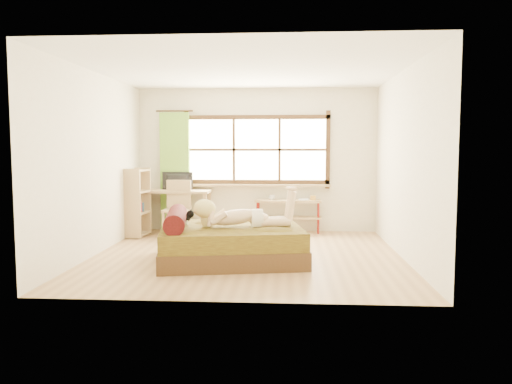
# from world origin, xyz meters

# --- Properties ---
(floor) EXTENTS (4.50, 4.50, 0.00)m
(floor) POSITION_xyz_m (0.00, 0.00, 0.00)
(floor) COLOR #9E754C
(floor) RESTS_ON ground
(ceiling) EXTENTS (4.50, 4.50, 0.00)m
(ceiling) POSITION_xyz_m (0.00, 0.00, 2.70)
(ceiling) COLOR white
(ceiling) RESTS_ON wall_back
(wall_back) EXTENTS (4.50, 0.00, 4.50)m
(wall_back) POSITION_xyz_m (0.00, 2.25, 1.35)
(wall_back) COLOR silver
(wall_back) RESTS_ON floor
(wall_front) EXTENTS (4.50, 0.00, 4.50)m
(wall_front) POSITION_xyz_m (0.00, -2.25, 1.35)
(wall_front) COLOR silver
(wall_front) RESTS_ON floor
(wall_left) EXTENTS (0.00, 4.50, 4.50)m
(wall_left) POSITION_xyz_m (-2.25, 0.00, 1.35)
(wall_left) COLOR silver
(wall_left) RESTS_ON floor
(wall_right) EXTENTS (0.00, 4.50, 4.50)m
(wall_right) POSITION_xyz_m (2.25, 0.00, 1.35)
(wall_right) COLOR silver
(wall_right) RESTS_ON floor
(window) EXTENTS (2.80, 0.16, 1.46)m
(window) POSITION_xyz_m (0.00, 2.22, 1.51)
(window) COLOR #FFEDBF
(window) RESTS_ON wall_back
(curtain) EXTENTS (0.55, 0.10, 2.20)m
(curtain) POSITION_xyz_m (-1.55, 2.13, 1.15)
(curtain) COLOR #669B2A
(curtain) RESTS_ON wall_back
(bed) EXTENTS (2.20, 1.89, 0.74)m
(bed) POSITION_xyz_m (-0.24, -0.36, 0.26)
(bed) COLOR #361D10
(bed) RESTS_ON floor
(woman) EXTENTS (1.42, 0.63, 0.59)m
(woman) POSITION_xyz_m (-0.04, -0.41, 0.78)
(woman) COLOR beige
(woman) RESTS_ON bed
(kitten) EXTENTS (0.31, 0.17, 0.23)m
(kitten) POSITION_xyz_m (-0.91, -0.26, 0.61)
(kitten) COLOR black
(kitten) RESTS_ON bed
(desk) EXTENTS (1.29, 0.61, 0.80)m
(desk) POSITION_xyz_m (-1.49, 1.95, 0.69)
(desk) COLOR tan
(desk) RESTS_ON floor
(monitor) EXTENTS (0.58, 0.09, 0.33)m
(monitor) POSITION_xyz_m (-1.49, 2.00, 0.97)
(monitor) COLOR black
(monitor) RESTS_ON desk
(chair) EXTENTS (0.46, 0.46, 1.00)m
(chair) POSITION_xyz_m (-1.39, 1.59, 0.56)
(chair) COLOR tan
(chair) RESTS_ON floor
(pipe_shelf) EXTENTS (1.24, 0.36, 0.70)m
(pipe_shelf) POSITION_xyz_m (0.61, 2.07, 0.45)
(pipe_shelf) COLOR tan
(pipe_shelf) RESTS_ON floor
(cup) EXTENTS (0.11, 0.11, 0.09)m
(cup) POSITION_xyz_m (0.30, 2.07, 0.66)
(cup) COLOR gray
(cup) RESTS_ON pipe_shelf
(book) EXTENTS (0.19, 0.25, 0.02)m
(book) POSITION_xyz_m (0.80, 2.07, 0.63)
(book) COLOR gray
(book) RESTS_ON pipe_shelf
(bookshelf) EXTENTS (0.34, 0.55, 1.22)m
(bookshelf) POSITION_xyz_m (-2.08, 1.47, 0.62)
(bookshelf) COLOR tan
(bookshelf) RESTS_ON floor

